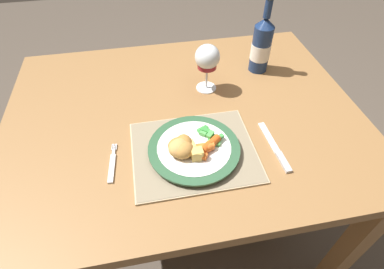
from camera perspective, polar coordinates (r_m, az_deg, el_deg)
ground_plane at (r=1.55m, az=-1.05°, el=-16.67°), size 6.00×6.00×0.00m
dining_table at (r=1.02m, az=-1.53°, el=0.09°), size 1.12×0.87×0.74m
placemat at (r=0.83m, az=0.39°, el=-3.22°), size 0.34×0.28×0.01m
dinner_plate at (r=0.82m, az=0.27°, el=-2.77°), size 0.25×0.25×0.02m
breaded_croquettes at (r=0.79m, az=-2.05°, el=-2.32°), size 0.08×0.09×0.04m
green_beans_pile at (r=0.83m, az=3.51°, el=-0.18°), size 0.07×0.08×0.02m
glazed_carrots at (r=0.79m, az=2.73°, el=-2.56°), size 0.09×0.08×0.02m
fork at (r=0.83m, az=-14.96°, el=-5.69°), size 0.03×0.13×0.01m
table_knife at (r=0.87m, az=15.82°, el=-2.92°), size 0.03×0.19×0.01m
wine_glass at (r=0.98m, az=2.94°, el=14.16°), size 0.08×0.08×0.16m
bottle at (r=1.12m, az=13.09°, el=16.24°), size 0.07×0.07×0.27m
roast_potatoes at (r=0.78m, az=0.67°, el=-3.28°), size 0.05×0.06×0.03m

